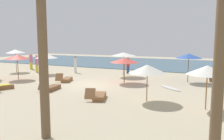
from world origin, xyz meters
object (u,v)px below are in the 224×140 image
(person_2, at_px, (128,65))
(lounger_4, at_px, (1,87))
(person_3, at_px, (31,61))
(surfboard, at_px, (170,88))
(umbrella_8, at_px, (123,54))
(lounger_3, at_px, (51,88))
(umbrella_3, at_px, (46,56))
(lounger_2, at_px, (66,79))
(umbrella_4, at_px, (207,70))
(lounger_0, at_px, (99,96))
(person_1, at_px, (75,64))
(lounger_5, at_px, (216,81))
(person_4, at_px, (37,63))
(umbrella_7, at_px, (124,60))
(umbrella_6, at_px, (16,51))
(umbrella_1, at_px, (147,69))
(umbrella_5, at_px, (17,57))
(umbrella_0, at_px, (189,56))
(person_0, at_px, (43,61))

(person_2, bearing_deg, lounger_4, -114.95)
(lounger_4, distance_m, person_3, 11.15)
(person_3, height_order, surfboard, person_3)
(umbrella_8, height_order, surfboard, umbrella_8)
(lounger_3, distance_m, person_3, 12.36)
(person_2, distance_m, surfboard, 7.59)
(umbrella_3, height_order, lounger_2, umbrella_3)
(umbrella_4, xyz_separation_m, person_2, (-7.81, 9.68, -1.09))
(lounger_0, height_order, lounger_4, lounger_0)
(lounger_3, distance_m, person_1, 8.29)
(person_1, relative_size, surfboard, 0.86)
(umbrella_8, distance_m, person_3, 11.59)
(lounger_5, bearing_deg, person_4, -175.20)
(lounger_4, bearing_deg, surfboard, 27.56)
(person_4, bearing_deg, umbrella_4, -21.00)
(umbrella_3, height_order, person_1, umbrella_3)
(umbrella_7, distance_m, lounger_2, 4.97)
(umbrella_6, relative_size, person_3, 1.29)
(umbrella_1, xyz_separation_m, lounger_0, (-2.59, -0.77, -1.62))
(umbrella_5, relative_size, umbrella_8, 0.94)
(person_3, bearing_deg, umbrella_1, -26.03)
(umbrella_3, xyz_separation_m, umbrella_8, (7.30, 1.97, 0.27))
(lounger_5, height_order, person_4, person_4)
(umbrella_0, relative_size, umbrella_4, 1.06)
(umbrella_1, distance_m, umbrella_6, 16.71)
(umbrella_3, distance_m, person_3, 4.87)
(lounger_5, distance_m, person_4, 17.01)
(surfboard, bearing_deg, umbrella_0, 74.84)
(lounger_2, distance_m, person_1, 5.01)
(umbrella_5, xyz_separation_m, umbrella_8, (7.47, 5.37, 0.12))
(lounger_3, relative_size, lounger_4, 0.97)
(umbrella_5, relative_size, lounger_2, 1.20)
(lounger_0, distance_m, person_0, 14.99)
(umbrella_1, xyz_separation_m, person_4, (-13.59, 6.11, -0.85))
(umbrella_0, relative_size, lounger_5, 1.27)
(umbrella_3, relative_size, person_4, 1.19)
(umbrella_8, distance_m, person_1, 5.40)
(umbrella_3, distance_m, umbrella_6, 4.00)
(umbrella_0, bearing_deg, person_0, 175.65)
(umbrella_4, distance_m, surfboard, 5.32)
(umbrella_4, xyz_separation_m, lounger_2, (-10.68, 3.31, -1.76))
(umbrella_5, bearing_deg, umbrella_1, -10.29)
(umbrella_1, distance_m, lounger_0, 3.15)
(umbrella_6, bearing_deg, person_2, 19.68)
(umbrella_5, xyz_separation_m, person_3, (-4.07, 5.66, -1.01))
(umbrella_0, height_order, lounger_3, umbrella_0)
(umbrella_1, height_order, lounger_0, umbrella_1)
(lounger_4, bearing_deg, person_0, 116.72)
(umbrella_3, bearing_deg, umbrella_8, 15.08)
(umbrella_5, xyz_separation_m, lounger_0, (9.38, -2.95, -1.75))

